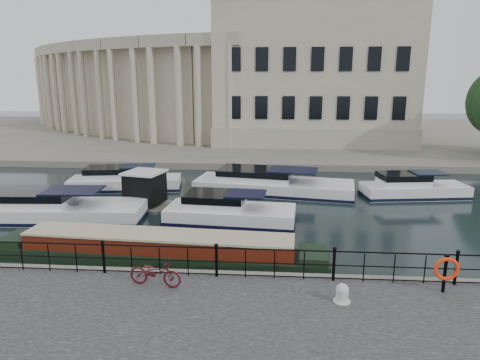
% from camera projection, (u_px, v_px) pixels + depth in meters
% --- Properties ---
extents(ground_plane, '(160.00, 160.00, 0.00)m').
position_uv_depth(ground_plane, '(224.00, 264.00, 17.16)').
color(ground_plane, black).
rests_on(ground_plane, ground).
extents(far_bank, '(120.00, 42.00, 0.55)m').
position_uv_depth(far_bank, '(257.00, 135.00, 54.95)').
color(far_bank, '#6B665B').
rests_on(far_bank, ground_plane).
extents(railing, '(24.14, 0.14, 1.22)m').
position_uv_depth(railing, '(216.00, 259.00, 14.70)').
color(railing, black).
rests_on(railing, near_quay).
extents(civic_building, '(53.55, 31.84, 16.85)m').
position_uv_depth(civic_building, '(248.00, 81.00, 49.30)').
color(civic_building, '#ADA38C').
rests_on(civic_building, far_bank).
extents(bicycle, '(1.88, 0.91, 0.95)m').
position_uv_depth(bicycle, '(155.00, 272.00, 14.08)').
color(bicycle, '#4E0D12').
rests_on(bicycle, near_quay).
extents(mooring_bollard, '(0.53, 0.53, 0.60)m').
position_uv_depth(mooring_bollard, '(342.00, 293.00, 13.10)').
color(mooring_bollard, silver).
rests_on(mooring_bollard, near_quay).
extents(life_ring_post, '(0.79, 0.20, 1.29)m').
position_uv_depth(life_ring_post, '(446.00, 269.00, 13.52)').
color(life_ring_post, black).
rests_on(life_ring_post, near_quay).
extents(narrowboat, '(13.73, 2.71, 1.50)m').
position_uv_depth(narrowboat, '(159.00, 253.00, 17.34)').
color(narrowboat, black).
rests_on(narrowboat, ground_plane).
extents(harbour_hut, '(3.27, 2.93, 2.17)m').
position_uv_depth(harbour_hut, '(145.00, 191.00, 24.61)').
color(harbour_hut, '#6B665B').
rests_on(harbour_hut, ground_plane).
extents(cabin_cruisers, '(28.76, 10.49, 1.99)m').
position_uv_depth(cabin_cruisers, '(207.00, 196.00, 25.66)').
color(cabin_cruisers, white).
rests_on(cabin_cruisers, ground_plane).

